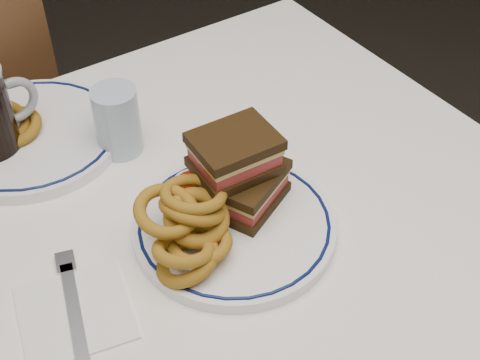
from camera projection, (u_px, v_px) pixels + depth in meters
dining_table at (125, 290)px, 1.00m from camera, size 1.27×0.87×0.75m
main_plate at (234, 226)px, 0.94m from camera, size 0.29×0.29×0.02m
reuben_sandwich at (240, 170)px, 0.93m from camera, size 0.14×0.13×0.12m
onion_rings_main at (189, 226)px, 0.88m from camera, size 0.14×0.14×0.11m
ketchup_ramekin at (193, 189)px, 0.96m from camera, size 0.06×0.06×0.03m
water_glass at (117, 121)px, 1.04m from camera, size 0.07×0.07×0.11m
far_plate at (31, 136)px, 1.09m from camera, size 0.30×0.30×0.02m
onion_rings_far at (8, 125)px, 1.07m from camera, size 0.11×0.10×0.06m
napkin_fork at (74, 310)px, 0.85m from camera, size 0.16×0.18×0.01m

